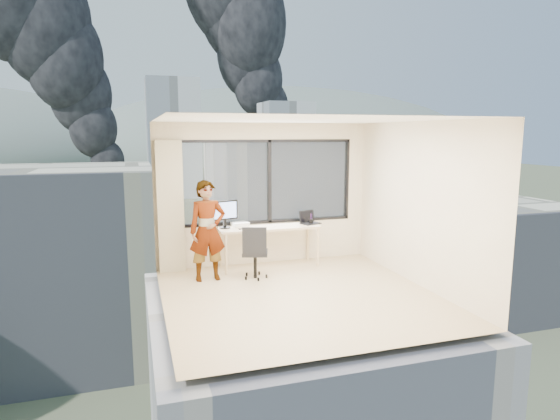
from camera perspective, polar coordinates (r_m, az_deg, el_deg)
name	(u,v)px	position (r m, az deg, el deg)	size (l,w,h in m)	color
floor	(300,295)	(7.25, 2.38, -10.24)	(4.00, 4.00, 0.01)	tan
ceiling	(301,120)	(6.84, 2.53, 10.77)	(4.00, 4.00, 0.01)	white
wall_front	(364,239)	(5.12, 10.02, -3.49)	(4.00, 0.01, 2.60)	beige
wall_left	(160,218)	(6.54, -14.29, -0.88)	(0.01, 4.00, 2.60)	beige
wall_right	(419,204)	(7.82, 16.38, 0.66)	(0.01, 4.00, 2.60)	beige
window_wall	(267,182)	(8.80, -1.62, 3.42)	(3.30, 0.16, 1.55)	black
curtain	(170,207)	(8.43, -13.05, 0.36)	(0.45, 0.14, 2.30)	beige
desk	(269,246)	(8.66, -1.30, -4.39)	(1.80, 0.60, 0.75)	beige
chair	(255,251)	(7.97, -3.01, -4.96)	(0.47, 0.47, 0.93)	black
person	(208,231)	(7.88, -8.71, -2.48)	(0.61, 0.40, 1.66)	#2D2D33
monitor	(225,214)	(8.42, -6.68, -0.51)	(0.50, 0.11, 0.50)	black
game_console	(240,224)	(8.63, -4.83, -1.70)	(0.28, 0.24, 0.07)	white
laptop	(311,218)	(8.81, 3.71, -0.96)	(0.34, 0.36, 0.22)	black
cellphone	(242,229)	(8.34, -4.59, -2.27)	(0.12, 0.05, 0.01)	black
pen_cup	(311,222)	(8.79, 3.77, -1.40)	(0.07, 0.07, 0.09)	black
handbag	(307,217)	(9.01, 3.21, -0.79)	(0.26, 0.13, 0.20)	#0C4A46
exterior_ground	(144,197)	(127.52, -16.07, 1.49)	(400.00, 400.00, 0.04)	#515B3D
near_bldg_a	(40,266)	(38.22, -26.89, -6.04)	(16.00, 12.00, 14.00)	#F2ECCB
near_bldg_b	(285,218)	(47.43, 0.59, -0.98)	(14.00, 13.00, 16.00)	white
near_bldg_c	(503,258)	(48.58, 25.26, -5.25)	(12.00, 10.00, 10.00)	#F2ECCB
far_tower_b	(173,139)	(126.86, -12.72, 8.38)	(13.00, 13.00, 30.00)	silver
far_tower_c	(285,144)	(153.93, 0.66, 7.97)	(15.00, 15.00, 26.00)	silver
hill_b	(281,156)	(342.49, 0.16, 6.50)	(300.00, 220.00, 96.00)	slate
tree_b	(258,346)	(27.91, -2.61, -16.04)	(7.60, 7.60, 9.00)	#184717
tree_c	(365,237)	(53.64, 10.16, -3.19)	(8.40, 8.40, 10.00)	#184717
smoke_plume_a	(98,7)	(160.84, -21.09, 21.81)	(40.00, 24.00, 90.00)	black
smoke_plume_b	(286,67)	(187.13, 0.77, 16.79)	(30.00, 18.00, 70.00)	black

